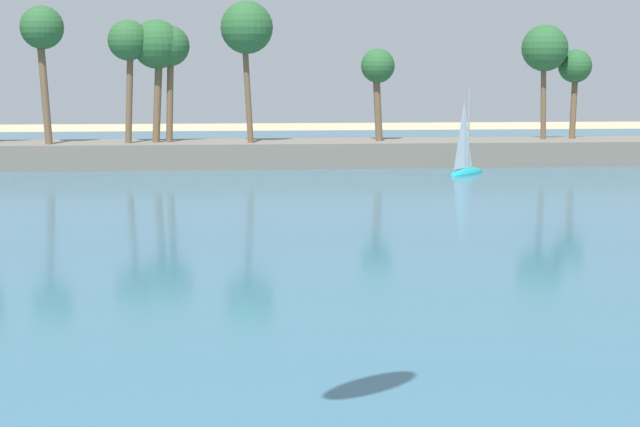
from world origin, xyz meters
name	(u,v)px	position (x,y,z in m)	size (l,w,h in m)	color
sea	(253,187)	(0.00, 61.73, 0.03)	(220.00, 105.25, 0.06)	#386B84
palm_headland	(217,125)	(-2.26, 74.29, 3.01)	(99.69, 6.11, 11.98)	slate
sailboat_mid_bay	(466,166)	(14.11, 67.51, 0.61)	(3.62, 4.06, 6.09)	teal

